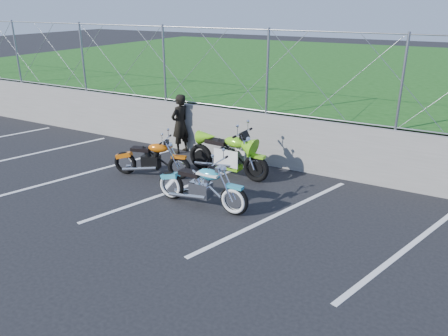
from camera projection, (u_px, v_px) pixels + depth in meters
The scene contains 9 objects.
ground at pixel (146, 208), 8.70m from camera, with size 90.00×90.00×0.00m, color black.
retaining_wall at pixel (230, 133), 11.33m from camera, with size 30.00×0.22×1.30m, color slate.
grass_field at pixel (336, 78), 19.49m from camera, with size 30.00×20.00×1.30m, color #184C14.
chain_link_fence at pixel (230, 69), 10.74m from camera, with size 28.00×0.03×2.00m.
parking_lines at pixel (223, 202), 8.97m from camera, with size 18.29×4.31×0.01m.
cruiser_turquoise at pixel (203, 188), 8.61m from camera, with size 2.08×0.66×1.03m.
naked_orange at pixel (153, 160), 10.13m from camera, with size 1.85×0.72×0.94m.
sportbike_green at pixel (229, 156), 10.17m from camera, with size 2.16×0.77×1.12m.
person_standing at pixel (180, 124), 11.64m from camera, with size 0.58×0.38×1.59m, color black.
Camera 1 is at (5.16, -6.10, 3.85)m, focal length 35.00 mm.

